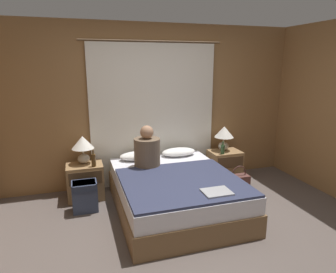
{
  "coord_description": "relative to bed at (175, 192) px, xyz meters",
  "views": [
    {
      "loc": [
        -1.18,
        -2.66,
        1.91
      ],
      "look_at": [
        0.0,
        1.11,
        0.94
      ],
      "focal_mm": 32.0,
      "sensor_mm": 36.0,
      "label": 1
    }
  ],
  "objects": [
    {
      "name": "ground_plane",
      "position": [
        0.0,
        -0.82,
        -0.24
      ],
      "size": [
        16.0,
        16.0,
        0.0
      ],
      "primitive_type": "plane",
      "color": "#564C47"
    },
    {
      "name": "wall_back",
      "position": [
        0.0,
        1.09,
        1.01
      ],
      "size": [
        4.8,
        0.06,
        2.5
      ],
      "color": "olive",
      "rests_on": "ground_plane"
    },
    {
      "name": "curtain_panel",
      "position": [
        0.0,
        1.02,
        0.87
      ],
      "size": [
        2.18,
        0.02,
        2.24
      ],
      "color": "white",
      "rests_on": "ground_plane"
    },
    {
      "name": "bed",
      "position": [
        0.0,
        0.0,
        0.0
      ],
      "size": [
        1.5,
        1.94,
        0.49
      ],
      "color": "brown",
      "rests_on": "ground_plane"
    },
    {
      "name": "nightstand_left",
      "position": [
        -1.11,
        0.71,
        0.02
      ],
      "size": [
        0.5,
        0.39,
        0.51
      ],
      "color": "#937047",
      "rests_on": "ground_plane"
    },
    {
      "name": "nightstand_right",
      "position": [
        1.11,
        0.71,
        0.02
      ],
      "size": [
        0.5,
        0.39,
        0.51
      ],
      "color": "#937047",
      "rests_on": "ground_plane"
    },
    {
      "name": "lamp_left",
      "position": [
        -1.11,
        0.78,
        0.53
      ],
      "size": [
        0.31,
        0.31,
        0.4
      ],
      "color": "#B2A899",
      "rests_on": "nightstand_left"
    },
    {
      "name": "lamp_right",
      "position": [
        1.11,
        0.78,
        0.53
      ],
      "size": [
        0.31,
        0.31,
        0.4
      ],
      "color": "#B2A899",
      "rests_on": "nightstand_right"
    },
    {
      "name": "pillow_left",
      "position": [
        -0.33,
        0.78,
        0.31
      ],
      "size": [
        0.54,
        0.3,
        0.12
      ],
      "color": "white",
      "rests_on": "bed"
    },
    {
      "name": "pillow_right",
      "position": [
        0.33,
        0.78,
        0.31
      ],
      "size": [
        0.54,
        0.3,
        0.12
      ],
      "color": "white",
      "rests_on": "bed"
    },
    {
      "name": "blanket_on_bed",
      "position": [
        0.0,
        -0.28,
        0.26
      ],
      "size": [
        1.44,
        1.32,
        0.03
      ],
      "color": "#2D334C",
      "rests_on": "bed"
    },
    {
      "name": "person_left_in_bed",
      "position": [
        -0.26,
        0.42,
        0.48
      ],
      "size": [
        0.36,
        0.36,
        0.59
      ],
      "color": "brown",
      "rests_on": "bed"
    },
    {
      "name": "beer_bottle_on_left_stand",
      "position": [
        -0.99,
        0.6,
        0.36
      ],
      "size": [
        0.06,
        0.06,
        0.24
      ],
      "color": "#513819",
      "rests_on": "nightstand_left"
    },
    {
      "name": "beer_bottle_on_right_stand",
      "position": [
        1.0,
        0.6,
        0.34
      ],
      "size": [
        0.06,
        0.06,
        0.2
      ],
      "color": "#2D4C28",
      "rests_on": "nightstand_right"
    },
    {
      "name": "laptop_on_bed",
      "position": [
        0.25,
        -0.72,
        0.28
      ],
      "size": [
        0.31,
        0.25,
        0.02
      ],
      "color": "#9EA0A5",
      "rests_on": "blanket_on_bed"
    },
    {
      "name": "backpack_on_floor",
      "position": [
        -1.14,
        0.32,
        -0.01
      ],
      "size": [
        0.32,
        0.27,
        0.4
      ],
      "color": "#333D56",
      "rests_on": "ground_plane"
    },
    {
      "name": "handbag_on_floor",
      "position": [
        1.14,
        0.29,
        -0.11
      ],
      "size": [
        0.31,
        0.17,
        0.4
      ],
      "color": "brown",
      "rests_on": "ground_plane"
    }
  ]
}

